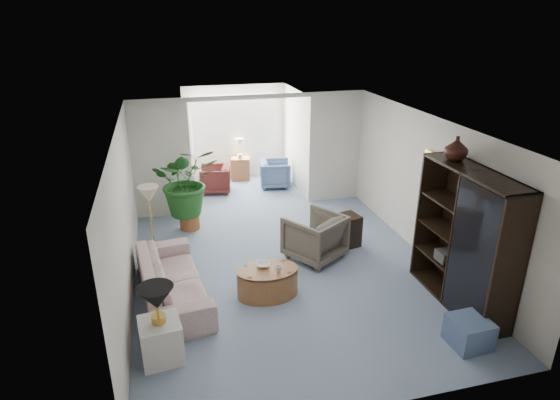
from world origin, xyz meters
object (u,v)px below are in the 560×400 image
object	(u,v)px
framed_picture	(435,168)
sofa	(172,279)
coffee_cup	(279,269)
wingback_chair	(315,237)
entertainment_cabinet	(465,239)
sunroom_table	(240,169)
floor_lamp	(149,194)
sunroom_chair_maroon	(215,179)
plant_pot	(190,221)
coffee_table	(267,282)
ottoman	(469,332)
cabinet_urn	(456,148)
side_table_dark	(345,231)
table_lamp	(156,298)
sunroom_chair_blue	(275,174)
coffee_bowl	(263,265)
end_table	(161,340)

from	to	relation	value
framed_picture	sofa	world-z (taller)	framed_picture
coffee_cup	wingback_chair	distance (m)	1.40
entertainment_cabinet	sunroom_table	world-z (taller)	entertainment_cabinet
floor_lamp	sunroom_chair_maroon	world-z (taller)	floor_lamp
plant_pot	sunroom_table	size ratio (longest dim) A/B	0.69
coffee_table	coffee_cup	bearing A→B (deg)	-33.69
floor_lamp	ottoman	xyz separation A→B (m)	(3.95, -3.36, -1.06)
coffee_table	wingback_chair	distance (m)	1.45
coffee_table	cabinet_urn	distance (m)	3.42
entertainment_cabinet	side_table_dark	bearing A→B (deg)	113.78
sunroom_chair_maroon	plant_pot	bearing A→B (deg)	-11.58
wingback_chair	plant_pot	distance (m)	2.73
cabinet_urn	plant_pot	size ratio (longest dim) A/B	0.88
framed_picture	table_lamp	xyz separation A→B (m)	(-4.56, -1.49, -0.80)
wingback_chair	ottoman	bearing A→B (deg)	81.29
side_table_dark	coffee_table	bearing A→B (deg)	-144.80
sofa	cabinet_urn	size ratio (longest dim) A/B	6.34
ottoman	sunroom_chair_blue	distance (m)	6.58
table_lamp	entertainment_cabinet	distance (m)	4.34
plant_pot	sunroom_chair_blue	bearing A→B (deg)	40.74
table_lamp	sofa	bearing A→B (deg)	81.57
sunroom_chair_maroon	cabinet_urn	bearing A→B (deg)	39.79
framed_picture	coffee_bowl	world-z (taller)	framed_picture
coffee_cup	side_table_dark	distance (m)	2.12
coffee_cup	entertainment_cabinet	xyz separation A→B (m)	(2.57, -0.79, 0.55)
cabinet_urn	side_table_dark	bearing A→B (deg)	119.89
coffee_table	wingback_chair	bearing A→B (deg)	41.53
table_lamp	ottoman	bearing A→B (deg)	-10.71
end_table	table_lamp	world-z (taller)	table_lamp
coffee_table	ottoman	size ratio (longest dim) A/B	1.96
sunroom_table	ottoman	bearing A→B (deg)	-76.52
framed_picture	sunroom_chair_blue	world-z (taller)	framed_picture
end_table	entertainment_cabinet	size ratio (longest dim) A/B	0.26
coffee_cup	sunroom_chair_maroon	distance (m)	4.81
coffee_cup	ottoman	xyz separation A→B (m)	(2.13, -1.71, -0.30)
framed_picture	end_table	size ratio (longest dim) A/B	0.91
table_lamp	wingback_chair	world-z (taller)	table_lamp
framed_picture	ottoman	world-z (taller)	framed_picture
entertainment_cabinet	plant_pot	distance (m)	5.25
ottoman	framed_picture	bearing A→B (deg)	73.36
coffee_table	side_table_dark	size ratio (longest dim) A/B	1.58
end_table	plant_pot	xyz separation A→B (m)	(0.64, 3.81, -0.11)
wingback_chair	sunroom_chair_blue	world-z (taller)	wingback_chair
side_table_dark	coffee_bowl	bearing A→B (deg)	-147.74
end_table	wingback_chair	bearing A→B (deg)	36.99
side_table_dark	sunroom_chair_maroon	size ratio (longest dim) A/B	0.84
sofa	end_table	distance (m)	1.37
coffee_table	side_table_dark	distance (m)	2.17
coffee_cup	wingback_chair	world-z (taller)	wingback_chair
sofa	coffee_table	distance (m)	1.44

